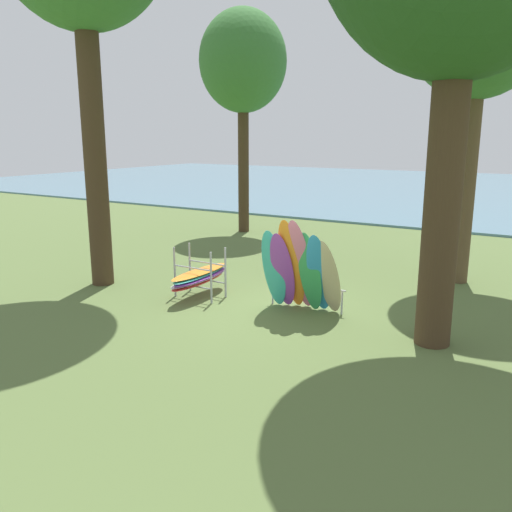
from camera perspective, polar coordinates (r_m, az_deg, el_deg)
ground_plane at (r=12.02m, az=1.90°, el=-6.13°), size 80.00×80.00×0.00m
lake_water at (r=40.98m, az=23.23°, el=6.47°), size 80.00×36.00×0.10m
tree_mid_behind at (r=15.30m, az=23.07°, el=23.03°), size 3.78×3.78×9.12m
tree_far_left_back at (r=21.86m, az=-1.41°, el=20.02°), size 3.41×3.41×8.67m
leaning_board_pile at (r=11.79m, az=4.79°, el=-1.57°), size 1.87×1.10×2.19m
board_storage_rack at (r=13.11m, az=-6.08°, el=-2.17°), size 1.15×2.12×1.25m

